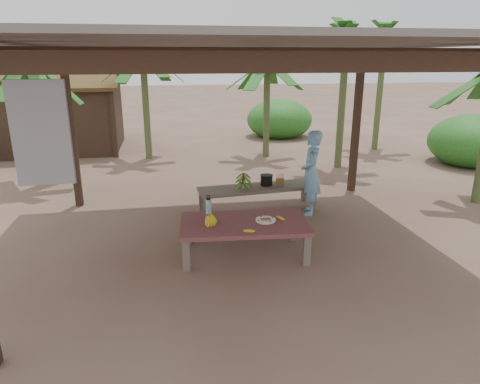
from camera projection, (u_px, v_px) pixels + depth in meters
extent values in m
plane|color=brown|center=(243.00, 243.00, 6.61)|extent=(80.00, 80.00, 0.00)
cube|color=black|center=(72.00, 136.00, 7.89)|extent=(0.13, 0.13, 2.70)
cube|color=black|center=(356.00, 128.00, 8.84)|extent=(0.13, 0.13, 2.70)
cube|color=black|center=(294.00, 62.00, 3.64)|extent=(5.80, 0.14, 0.18)
cube|color=black|center=(221.00, 60.00, 7.96)|extent=(5.80, 0.14, 0.18)
cube|color=black|center=(23.00, 61.00, 5.33)|extent=(0.14, 4.80, 0.18)
cube|color=black|center=(431.00, 60.00, 6.27)|extent=(0.14, 4.80, 0.18)
cube|color=slate|center=(244.00, 43.00, 5.73)|extent=(6.60, 5.60, 0.06)
cube|color=slate|center=(41.00, 134.00, 3.45)|extent=(0.45, 0.05, 0.85)
cube|color=brown|center=(186.00, 255.00, 5.70)|extent=(0.11, 0.11, 0.44)
cube|color=brown|center=(307.00, 250.00, 5.84)|extent=(0.11, 0.11, 0.44)
cube|color=brown|center=(188.00, 231.00, 6.50)|extent=(0.11, 0.11, 0.44)
cube|color=brown|center=(294.00, 227.00, 6.64)|extent=(0.11, 0.11, 0.44)
cube|color=maroon|center=(244.00, 224.00, 6.09)|extent=(1.88, 1.15, 0.06)
cube|color=brown|center=(206.00, 209.00, 7.51)|extent=(0.09, 0.09, 0.40)
cube|color=brown|center=(314.00, 199.00, 8.04)|extent=(0.09, 0.09, 0.40)
cube|color=brown|center=(201.00, 201.00, 7.93)|extent=(0.09, 0.09, 0.40)
cube|color=brown|center=(304.00, 192.00, 8.47)|extent=(0.09, 0.09, 0.40)
cube|color=brown|center=(258.00, 188.00, 7.92)|extent=(2.25, 0.81, 0.05)
cylinder|color=white|center=(266.00, 221.00, 6.11)|extent=(0.27, 0.27, 0.01)
cylinder|color=white|center=(266.00, 220.00, 6.10)|extent=(0.29, 0.29, 0.02)
cube|color=brown|center=(266.00, 220.00, 6.10)|extent=(0.15, 0.11, 0.02)
ellipsoid|color=yellow|center=(249.00, 231.00, 5.71)|extent=(0.17, 0.06, 0.04)
ellipsoid|color=yellow|center=(281.00, 218.00, 6.17)|extent=(0.12, 0.16, 0.04)
cylinder|color=teal|center=(209.00, 207.00, 6.32)|extent=(0.08, 0.08, 0.24)
cylinder|color=black|center=(208.00, 199.00, 6.28)|extent=(0.06, 0.06, 0.03)
torus|color=black|center=(208.00, 197.00, 6.27)|extent=(0.05, 0.01, 0.05)
cylinder|color=black|center=(267.00, 180.00, 8.00)|extent=(0.22, 0.22, 0.19)
imported|color=#78B5E3|center=(311.00, 173.00, 7.65)|extent=(0.51, 0.64, 1.53)
cube|color=black|center=(51.00, 117.00, 13.06)|extent=(4.00, 3.00, 2.00)
cube|color=brown|center=(37.00, 72.00, 11.86)|extent=(4.40, 1.73, 1.00)
cube|color=brown|center=(52.00, 70.00, 13.45)|extent=(4.40, 1.73, 1.00)
cylinder|color=#596638|center=(342.00, 103.00, 10.68)|extent=(0.18, 0.18, 3.32)
cylinder|color=#596638|center=(267.00, 109.00, 11.98)|extent=(0.18, 0.18, 2.70)
cylinder|color=#596638|center=(146.00, 106.00, 11.69)|extent=(0.18, 0.18, 2.94)
cylinder|color=#596638|center=(37.00, 125.00, 9.27)|extent=(0.18, 0.18, 2.69)
cylinder|color=#596638|center=(380.00, 93.00, 12.87)|extent=(0.18, 0.18, 3.42)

